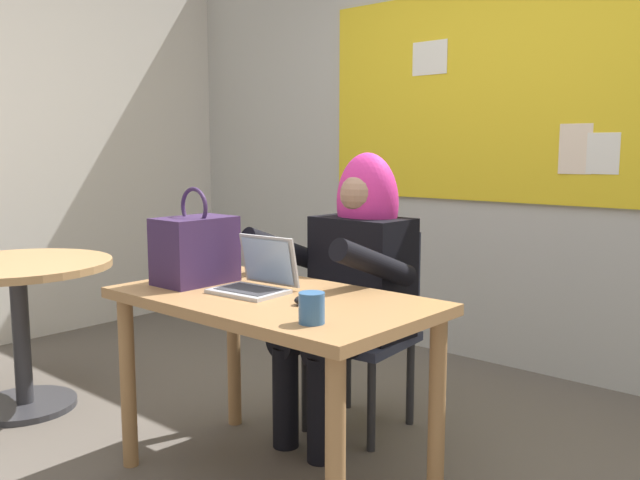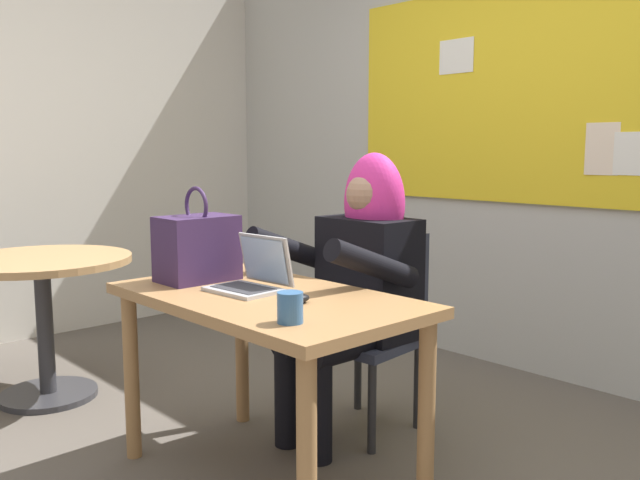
# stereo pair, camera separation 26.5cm
# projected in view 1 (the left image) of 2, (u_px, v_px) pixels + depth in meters

# --- Properties ---
(wall_back_bulletin) EXTENTS (5.25, 2.08, 2.65)m
(wall_back_bulletin) POSITION_uv_depth(u_px,v_px,m) (510.00, 131.00, 3.74)
(wall_back_bulletin) COLOR #B2B2AD
(wall_back_bulletin) RESTS_ON ground
(desk_main) EXTENTS (1.19, 0.67, 0.72)m
(desk_main) POSITION_uv_depth(u_px,v_px,m) (273.00, 324.00, 2.43)
(desk_main) COLOR #A37547
(desk_main) RESTS_ON ground
(chair_at_desk) EXTENTS (0.46, 0.46, 0.88)m
(chair_at_desk) POSITION_uv_depth(u_px,v_px,m) (369.00, 318.00, 3.02)
(chair_at_desk) COLOR #2D3347
(chair_at_desk) RESTS_ON ground
(person_costumed) EXTENTS (0.60, 0.61, 1.23)m
(person_costumed) POSITION_uv_depth(u_px,v_px,m) (352.00, 272.00, 2.89)
(person_costumed) COLOR black
(person_costumed) RESTS_ON ground
(laptop) EXTENTS (0.28, 0.25, 0.20)m
(laptop) POSITION_uv_depth(u_px,v_px,m) (256.00, 279.00, 2.48)
(laptop) COLOR #B7B7BC
(laptop) RESTS_ON desk_main
(computer_mouse) EXTENTS (0.08, 0.11, 0.03)m
(computer_mouse) POSITION_uv_depth(u_px,v_px,m) (307.00, 299.00, 2.28)
(computer_mouse) COLOR black
(computer_mouse) RESTS_ON desk_main
(handbag) EXTENTS (0.20, 0.30, 0.38)m
(handbag) POSITION_uv_depth(u_px,v_px,m) (195.00, 249.00, 2.62)
(handbag) COLOR #38234C
(handbag) RESTS_ON desk_main
(coffee_mug) EXTENTS (0.08, 0.08, 0.09)m
(coffee_mug) POSITION_uv_depth(u_px,v_px,m) (312.00, 308.00, 2.02)
(coffee_mug) COLOR #336099
(coffee_mug) RESTS_ON desk_main
(side_table_round) EXTENTS (0.86, 0.86, 0.72)m
(side_table_round) POSITION_uv_depth(u_px,v_px,m) (19.00, 300.00, 3.17)
(side_table_round) COLOR tan
(side_table_round) RESTS_ON ground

